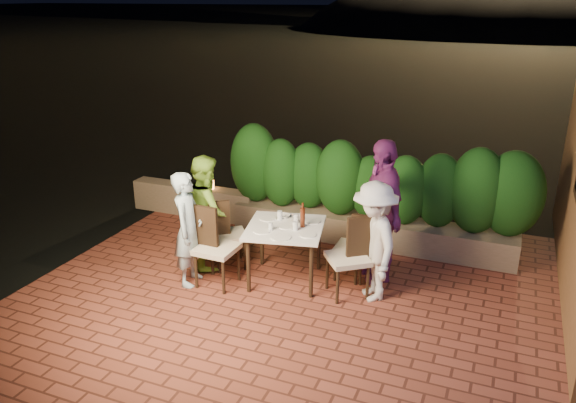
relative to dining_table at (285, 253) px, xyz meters
The scene contains 28 objects.
ground 0.98m from the dining_table, 55.84° to the right, with size 400.00×400.00×0.00m, color black.
terrace_floor 0.71m from the dining_table, 25.48° to the right, with size 7.00×6.00×0.15m, color brown.
planter 1.72m from the dining_table, 65.80° to the left, with size 4.20×0.55×0.40m, color #7A674E.
hedge 1.81m from the dining_table, 65.80° to the left, with size 4.00×0.70×1.10m, color #133D10, non-canonical shape.
parapet 2.78m from the dining_table, 145.82° to the left, with size 2.20×0.30×0.50m, color #7A674E.
hill 59.47m from the dining_table, 87.58° to the left, with size 52.00×40.00×22.00m, color black.
dining_table is the anchor object (origin of this frame).
plate_nw 0.50m from the dining_table, 128.15° to the right, with size 0.20×0.20×0.01m, color white.
plate_sw 0.51m from the dining_table, 153.06° to the left, with size 0.22×0.22×0.01m, color white.
plate_ne 0.55m from the dining_table, 22.59° to the right, with size 0.21×0.21×0.01m, color white.
plate_se 0.54m from the dining_table, 45.51° to the left, with size 0.20×0.20×0.01m, color white.
plate_centre 0.38m from the dining_table, 28.58° to the right, with size 0.20×0.20×0.01m, color white.
plate_front 0.52m from the dining_table, 75.42° to the right, with size 0.24×0.24×0.01m, color white.
glass_nw 0.47m from the dining_table, 125.66° to the right, with size 0.06×0.06×0.10m, color silver.
glass_sw 0.49m from the dining_table, 129.16° to the left, with size 0.07×0.07×0.12m, color silver.
glass_ne 0.46m from the dining_table, 19.69° to the right, with size 0.06×0.06×0.11m, color silver.
glass_se 0.47m from the dining_table, 61.44° to the left, with size 0.07×0.07×0.12m, color silver.
beer_bottle 0.58m from the dining_table, 20.18° to the left, with size 0.06×0.06×0.32m, color #4C1C0C, non-canonical shape.
bowl 0.50m from the dining_table, 114.90° to the left, with size 0.15×0.15×0.04m, color white.
chair_left_front 0.88m from the dining_table, 150.13° to the right, with size 0.48×0.48×1.04m, color black, non-canonical shape.
chair_left_back 0.87m from the dining_table, behind, with size 0.44×0.44×0.95m, color black, non-canonical shape.
chair_right_front 0.86m from the dining_table, ahead, with size 0.47×0.47×1.01m, color black, non-canonical shape.
chair_right_back 0.87m from the dining_table, 26.84° to the left, with size 0.41×0.41×0.89m, color black, non-canonical shape.
diner_blue 1.26m from the dining_table, 155.04° to the right, with size 0.54×0.35×1.48m, color #A5C5D4.
diner_green 1.22m from the dining_table, behind, with size 0.75×0.58×1.54m, color #8DC73E.
diner_white 1.20m from the dining_table, ahead, with size 0.96×0.55×1.48m, color silver.
diner_purple 1.35m from the dining_table, 26.72° to the left, with size 1.09×0.45×1.86m, color #732667.
parapet_lamp 2.51m from the dining_table, 141.42° to the left, with size 0.10×0.10×0.14m, color orange.
Camera 1 is at (1.99, -5.27, 3.49)m, focal length 35.00 mm.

